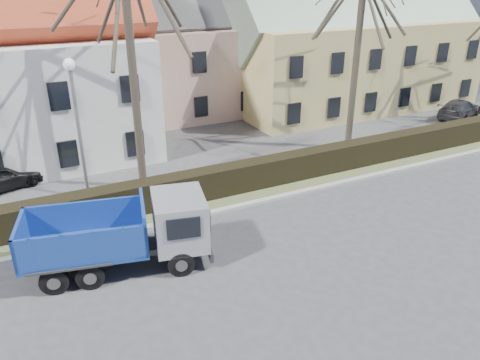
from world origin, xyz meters
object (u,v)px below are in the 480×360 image
parked_car_a (0,177)px  parked_car_b (460,109)px  streetlight (80,140)px  cart_frame (155,220)px  dump_truck (111,236)px

parked_car_a → parked_car_b: 28.56m
streetlight → parked_car_a: bearing=128.3°
streetlight → parked_car_b: size_ratio=1.49×
streetlight → cart_frame: (2.02, -2.51, -2.88)m
dump_truck → parked_car_a: (-3.26, 8.64, -0.64)m
dump_truck → cart_frame: bearing=56.8°
cart_frame → streetlight: bearing=128.8°
dump_truck → parked_car_b: (25.28, 7.30, -0.63)m
dump_truck → parked_car_b: 26.32m
parked_car_b → cart_frame: bearing=83.1°
dump_truck → streetlight: size_ratio=0.98×
cart_frame → parked_car_b: size_ratio=0.18×
streetlight → parked_car_b: 25.55m
dump_truck → parked_car_b: bearing=28.6°
streetlight → parked_car_a: (-3.27, 4.14, -2.61)m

